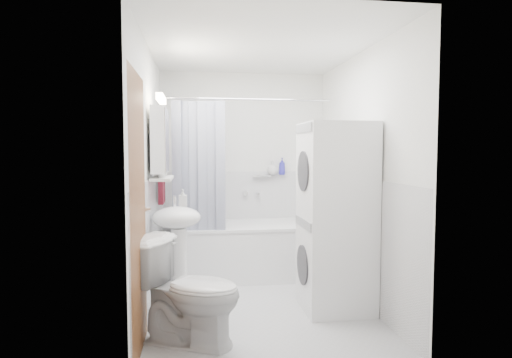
{
  "coord_description": "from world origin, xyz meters",
  "views": [
    {
      "loc": [
        -0.57,
        -3.93,
        1.45
      ],
      "look_at": [
        -0.01,
        0.15,
        1.18
      ],
      "focal_mm": 30.0,
      "sensor_mm": 36.0,
      "label": 1
    }
  ],
  "objects": [
    {
      "name": "floor",
      "position": [
        0.0,
        0.0,
        0.0
      ],
      "size": [
        2.6,
        2.6,
        0.0
      ],
      "primitive_type": "plane",
      "color": "silver",
      "rests_on": "ground"
    },
    {
      "name": "room_walls",
      "position": [
        0.0,
        0.0,
        1.49
      ],
      "size": [
        2.6,
        2.6,
        2.6
      ],
      "color": "white",
      "rests_on": "ground"
    },
    {
      "name": "wainscot",
      "position": [
        0.0,
        0.29,
        0.6
      ],
      "size": [
        1.98,
        2.58,
        2.58
      ],
      "color": "white",
      "rests_on": "ground"
    },
    {
      "name": "door",
      "position": [
        -0.95,
        -0.55,
        1.0
      ],
      "size": [
        0.05,
        2.0,
        2.0
      ],
      "color": "brown",
      "rests_on": "ground"
    },
    {
      "name": "bathtub",
      "position": [
        -0.03,
        0.92,
        0.34
      ],
      "size": [
        1.61,
        0.76,
        0.61
      ],
      "color": "white",
      "rests_on": "ground"
    },
    {
      "name": "tub_spout",
      "position": [
        0.17,
        1.25,
        0.93
      ],
      "size": [
        0.04,
        0.12,
        0.04
      ],
      "primitive_type": "cylinder",
      "rotation": [
        1.57,
        0.0,
        0.0
      ],
      "color": "silver",
      "rests_on": "room_walls"
    },
    {
      "name": "curtain_rod",
      "position": [
        -0.03,
        0.6,
        2.0
      ],
      "size": [
        1.79,
        0.02,
        0.02
      ],
      "primitive_type": "cylinder",
      "rotation": [
        0.0,
        1.57,
        0.0
      ],
      "color": "silver",
      "rests_on": "room_walls"
    },
    {
      "name": "shower_curtain",
      "position": [
        -0.55,
        0.6,
        1.25
      ],
      "size": [
        0.55,
        0.02,
        1.45
      ],
      "color": "#141D46",
      "rests_on": "curtain_rod"
    },
    {
      "name": "sink",
      "position": [
        -0.75,
        -0.02,
        0.7
      ],
      "size": [
        0.44,
        0.37,
        1.04
      ],
      "color": "white",
      "rests_on": "ground"
    },
    {
      "name": "medicine_cabinet",
      "position": [
        -0.9,
        0.1,
        1.57
      ],
      "size": [
        0.13,
        0.5,
        0.71
      ],
      "color": "white",
      "rests_on": "room_walls"
    },
    {
      "name": "shelf",
      "position": [
        -0.89,
        0.1,
        1.2
      ],
      "size": [
        0.18,
        0.54,
        0.02
      ],
      "primitive_type": "cube",
      "color": "silver",
      "rests_on": "room_walls"
    },
    {
      "name": "shower_caddy",
      "position": [
        0.22,
        1.24,
        1.15
      ],
      "size": [
        0.22,
        0.06,
        0.02
      ],
      "primitive_type": "cube",
      "color": "silver",
      "rests_on": "room_walls"
    },
    {
      "name": "towel",
      "position": [
        -0.94,
        0.63,
        1.29
      ],
      "size": [
        0.07,
        0.31,
        0.76
      ],
      "color": "maroon",
      "rests_on": "room_walls"
    },
    {
      "name": "washer_dryer",
      "position": [
        0.68,
        -0.2,
        0.85
      ],
      "size": [
        0.62,
        0.61,
        1.71
      ],
      "rotation": [
        0.0,
        0.0,
        0.0
      ],
      "color": "white",
      "rests_on": "ground"
    },
    {
      "name": "toilet",
      "position": [
        -0.64,
        -0.74,
        0.39
      ],
      "size": [
        0.92,
        0.74,
        0.79
      ],
      "primitive_type": "imported",
      "rotation": [
        0.0,
        0.0,
        1.14
      ],
      "color": "white",
      "rests_on": "ground"
    },
    {
      "name": "soap_pump",
      "position": [
        -0.71,
        0.25,
        0.95
      ],
      "size": [
        0.08,
        0.17,
        0.08
      ],
      "primitive_type": "imported",
      "color": "gray",
      "rests_on": "sink"
    },
    {
      "name": "shelf_bottle",
      "position": [
        -0.89,
        -0.05,
        1.25
      ],
      "size": [
        0.07,
        0.18,
        0.07
      ],
      "primitive_type": "imported",
      "color": "gray",
      "rests_on": "shelf"
    },
    {
      "name": "shelf_cup",
      "position": [
        -0.89,
        0.22,
        1.26
      ],
      "size": [
        0.1,
        0.09,
        0.1
      ],
      "primitive_type": "imported",
      "color": "gray",
      "rests_on": "shelf"
    },
    {
      "name": "shampoo_a",
      "position": [
        0.35,
        1.24,
        1.23
      ],
      "size": [
        0.13,
        0.17,
        0.13
      ],
      "primitive_type": "imported",
      "color": "gray",
      "rests_on": "shower_caddy"
    },
    {
      "name": "shampoo_b",
      "position": [
        0.47,
        1.24,
        1.2
      ],
      "size": [
        0.08,
        0.21,
        0.08
      ],
      "primitive_type": "imported",
      "color": "#2F2BAC",
      "rests_on": "shower_caddy"
    }
  ]
}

